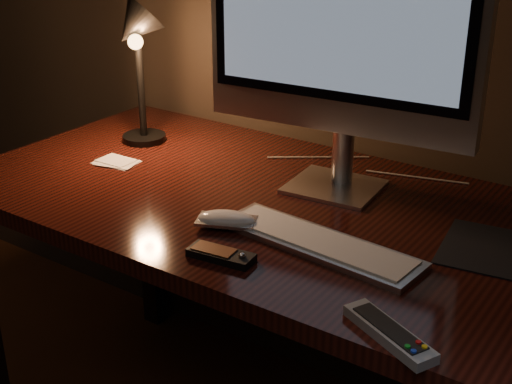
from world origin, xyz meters
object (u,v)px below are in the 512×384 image
Objects in this scene: desk at (312,246)px; monitor at (341,20)px; tv_remote at (389,333)px; media_remote at (221,255)px; mouse at (226,222)px; keyboard at (319,242)px; desk_lamp at (136,47)px.

monitor reaches higher than desk.
tv_remote is (0.35, -0.46, -0.37)m from monitor.
media_remote reaches higher than desk.
desk is at bearing 51.16° from mouse.
keyboard is 0.31m from tv_remote.
monitor is at bearing 70.21° from desk.
tv_remote is at bearing -15.16° from media_remote.
mouse is (-0.20, -0.03, 0.00)m from keyboard.
tv_remote is (0.37, -0.41, 0.14)m from desk.
desk_lamp reaches higher than media_remote.
tv_remote is at bearing -47.54° from desk.
tv_remote is (0.24, -0.20, 0.00)m from keyboard.
desk_lamp reaches higher than keyboard.
mouse is 0.31× the size of desk_lamp.
desk is at bearing -114.82° from monitor.
tv_remote is 0.46× the size of desk_lamp.
media_remote is at bearing -80.75° from mouse.
monitor is 0.55m from media_remote.
desk is 2.47× the size of monitor.
media_remote is 0.34× the size of desk_lamp.
desk_lamp reaches higher than tv_remote.
tv_remote is (0.44, -0.17, -0.00)m from mouse.
desk_lamp is (-0.67, 0.23, 0.26)m from keyboard.
tv_remote is at bearing -35.07° from keyboard.
keyboard is 0.20m from mouse.
desk is 0.67m from desk_lamp.
media_remote reaches higher than mouse.
mouse is at bearing -111.54° from monitor.
desk_lamp is at bearing 178.20° from monitor.
monitor is 3.62× the size of tv_remote.
desk_lamp reaches higher than mouse.
desk is 0.28m from keyboard.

